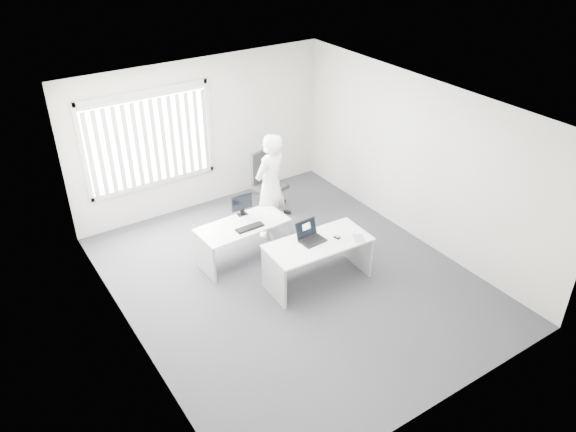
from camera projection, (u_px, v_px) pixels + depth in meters
ground at (292, 279)px, 8.81m from camera, size 6.00×6.00×0.00m
wall_back at (201, 135)px, 10.25m from camera, size 5.00×0.02×2.80m
wall_front at (450, 316)px, 5.94m from camera, size 5.00×0.02×2.80m
wall_left at (124, 255)px, 6.91m from camera, size 0.02×6.00×2.80m
wall_right at (418, 161)px, 9.28m from camera, size 0.02×6.00×2.80m
ceiling at (293, 108)px, 7.38m from camera, size 5.00×6.00×0.02m
window at (149, 139)px, 9.68m from camera, size 2.32×0.06×1.76m
blinds at (151, 142)px, 9.65m from camera, size 2.20×0.10×1.50m
desk_near at (318, 253)px, 8.51m from camera, size 1.62×0.81×0.72m
desk_far at (243, 234)px, 9.05m from camera, size 1.49×0.76×0.67m
office_chair at (268, 193)px, 10.51m from camera, size 0.81×0.81×1.16m
person at (270, 186)px, 9.50m from camera, size 0.79×0.64×1.88m
laptop at (313, 233)px, 8.34m from camera, size 0.39×0.35×0.29m
paper_sheet at (344, 237)px, 8.51m from camera, size 0.33×0.26×0.00m
mouse at (337, 237)px, 8.48m from camera, size 0.08×0.11×0.04m
booklet at (359, 238)px, 8.48m from camera, size 0.24×0.27×0.01m
keyboard at (250, 228)px, 8.85m from camera, size 0.47×0.16×0.02m
monitor at (242, 205)px, 9.12m from camera, size 0.37×0.12×0.37m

